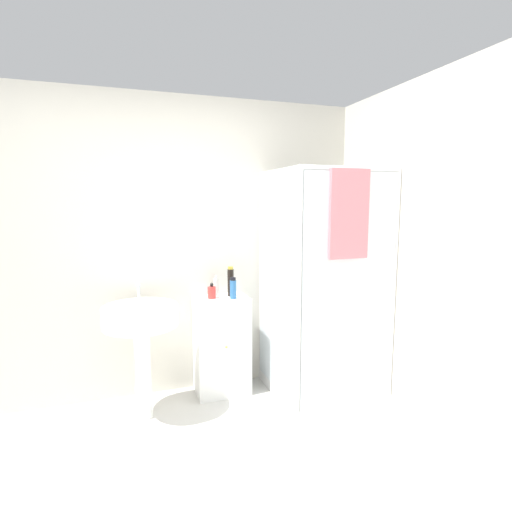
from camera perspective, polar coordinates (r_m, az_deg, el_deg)
wall_back at (r=3.43m, az=-12.90°, el=1.12°), size 6.40×0.06×2.50m
wall_right at (r=2.68m, az=31.21°, el=-1.68°), size 0.06×6.40×2.50m
shower_enclosure at (r=3.43m, az=9.06°, el=-11.20°), size 0.84×0.87×1.89m
vanity_cabinet at (r=3.51m, az=-4.94°, el=-12.54°), size 0.45×0.34×0.84m
sink at (r=3.13m, az=-16.12°, el=-9.64°), size 0.55×0.55×1.00m
soap_dispenser at (r=3.35m, az=-6.36°, el=-5.15°), size 0.07×0.07×0.13m
shampoo_bottle_tall_black at (r=3.40m, az=-3.65°, el=-3.67°), size 0.05×0.05×0.25m
shampoo_bottle_blue at (r=3.32m, az=-3.29°, el=-4.64°), size 0.05×0.05×0.18m
lotion_bottle_white at (r=3.43m, az=-5.71°, el=-4.42°), size 0.04×0.05×0.18m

